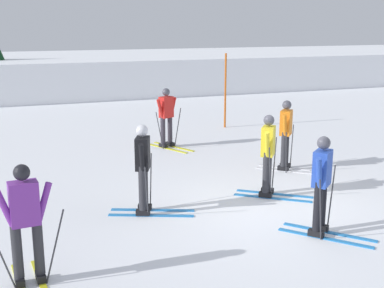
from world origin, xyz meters
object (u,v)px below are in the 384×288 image
at_px(skier_black, 143,167).
at_px(skier_yellow, 268,153).
at_px(skier_purple, 26,222).
at_px(skier_orange, 286,133).
at_px(trail_marker_pole, 225,91).
at_px(skier_blue, 322,183).
at_px(skier_red, 167,116).

distance_m(skier_black, skier_yellow, 2.65).
relative_size(skier_purple, skier_yellow, 1.00).
xyz_separation_m(skier_purple, skier_orange, (6.17, 3.68, 0.00)).
bearing_deg(skier_black, trail_marker_pole, 55.54).
distance_m(skier_purple, skier_yellow, 5.26).
height_order(skier_black, skier_yellow, same).
distance_m(skier_purple, skier_blue, 4.70).
distance_m(skier_black, skier_orange, 4.32).
bearing_deg(skier_yellow, skier_orange, 49.44).
distance_m(skier_black, skier_blue, 3.22).
distance_m(skier_purple, skier_red, 8.05).
bearing_deg(skier_black, skier_yellow, 1.57).
bearing_deg(skier_purple, trail_marker_pole, 52.27).
xyz_separation_m(skier_black, skier_red, (1.99, 4.86, 0.00)).
distance_m(skier_red, trail_marker_pole, 3.42).
xyz_separation_m(skier_blue, skier_yellow, (0.12, 2.06, -0.00)).
relative_size(skier_purple, skier_red, 1.00).
relative_size(skier_blue, skier_orange, 1.00).
relative_size(skier_blue, trail_marker_pole, 0.68).
xyz_separation_m(skier_yellow, skier_orange, (1.35, 1.57, -0.00)).
bearing_deg(skier_black, skier_red, 67.76).
distance_m(skier_black, skier_purple, 2.98).
bearing_deg(skier_orange, trail_marker_pole, 82.13).
bearing_deg(skier_black, skier_orange, 22.39).
height_order(skier_red, skier_orange, same).
height_order(skier_yellow, skier_orange, same).
relative_size(skier_purple, trail_marker_pole, 0.68).
relative_size(skier_purple, skier_blue, 1.00).
height_order(skier_black, trail_marker_pole, trail_marker_pole).
height_order(skier_red, skier_yellow, same).
bearing_deg(trail_marker_pole, skier_blue, -103.88).
xyz_separation_m(skier_purple, skier_red, (4.16, 6.89, 0.00)).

